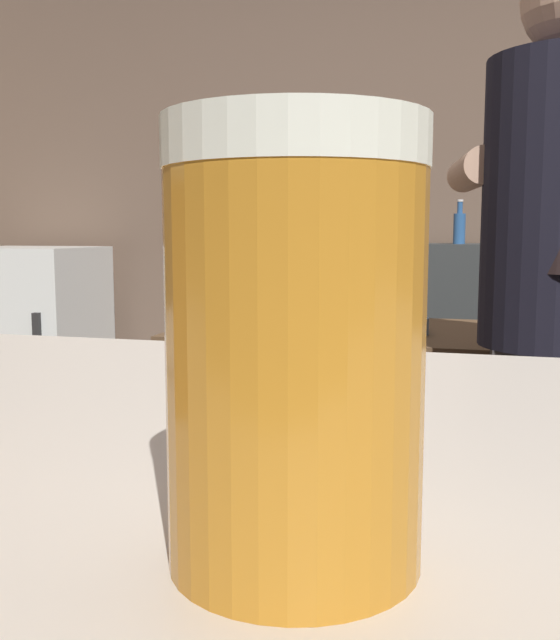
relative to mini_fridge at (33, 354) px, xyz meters
The scene contains 7 objects.
wall_back 2.23m from the mini_fridge, 12.49° to the left, with size 5.20×0.10×2.70m, color brown.
prep_counter 2.64m from the mini_fridge, 25.39° to the right, with size 2.10×0.60×0.89m, color brown.
back_shelf 2.22m from the mini_fridge, ahead, with size 0.83×0.36×1.11m, color #323637.
mini_fridge is the anchor object (origin of this frame).
mixing_bowl 2.33m from the mini_fridge, 31.70° to the right, with size 0.16×0.16×0.04m, color slate.
pint_glass_far 3.67m from the mini_fridge, 54.51° to the right, with size 0.08×0.08×0.14m.
bottle_hot_sauce 2.18m from the mini_fridge, ahead, with size 0.05×0.05×0.19m.
Camera 1 is at (0.12, -1.41, 1.16)m, focal length 40.45 mm.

